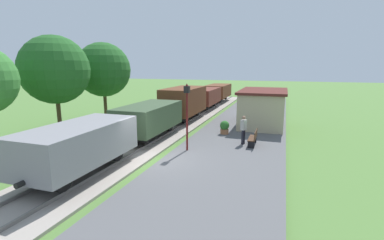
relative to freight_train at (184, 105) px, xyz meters
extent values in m
plane|color=#517A38|center=(2.40, -10.56, -1.46)|extent=(160.00, 160.00, 0.00)
cube|color=#565659|center=(5.60, -10.56, -1.34)|extent=(6.00, 60.00, 0.25)
cube|color=#9E9389|center=(0.00, -10.56, -1.40)|extent=(3.80, 60.00, 0.12)
cube|color=slate|center=(0.72, -10.56, -1.27)|extent=(0.07, 60.00, 0.14)
cube|color=slate|center=(-0.72, -10.56, -1.27)|extent=(0.07, 60.00, 0.14)
cube|color=gray|center=(0.00, -13.20, 0.12)|extent=(2.50, 5.60, 1.60)
cube|color=black|center=(0.00, -13.20, -0.53)|extent=(2.10, 5.15, 0.50)
cylinder|color=black|center=(0.00, -11.41, -0.78)|extent=(1.56, 0.84, 0.84)
cylinder|color=black|center=(0.00, -14.99, -0.78)|extent=(1.56, 0.84, 0.84)
cylinder|color=black|center=(0.00, -10.25, -0.53)|extent=(0.20, 0.30, 0.20)
cylinder|color=black|center=(0.00, -16.15, -0.53)|extent=(0.20, 0.30, 0.20)
cube|color=#384C33|center=(0.00, -6.60, 0.12)|extent=(2.50, 5.60, 1.60)
cube|color=black|center=(0.00, -6.60, -0.53)|extent=(2.10, 5.15, 0.50)
cylinder|color=black|center=(0.00, -4.81, -0.78)|extent=(1.56, 0.84, 0.84)
cylinder|color=black|center=(0.00, -8.39, -0.78)|extent=(1.56, 0.84, 0.84)
cylinder|color=black|center=(0.00, -3.65, -0.53)|extent=(0.20, 0.30, 0.20)
cylinder|color=black|center=(0.00, -9.55, -0.53)|extent=(0.20, 0.30, 0.20)
cube|color=brown|center=(0.00, 0.00, 0.42)|extent=(2.50, 5.60, 2.20)
cube|color=black|center=(0.00, 0.00, -0.53)|extent=(2.10, 5.15, 0.50)
cylinder|color=black|center=(0.00, 1.79, -0.78)|extent=(1.56, 0.84, 0.84)
cylinder|color=black|center=(0.00, -1.79, -0.78)|extent=(1.56, 0.84, 0.84)
cylinder|color=black|center=(0.00, 2.95, -0.53)|extent=(0.20, 0.30, 0.20)
cylinder|color=black|center=(0.00, -2.95, -0.53)|extent=(0.20, 0.30, 0.20)
cube|color=brown|center=(0.00, 6.60, 0.12)|extent=(2.50, 5.60, 1.60)
cube|color=black|center=(0.00, 6.60, -0.53)|extent=(2.10, 5.15, 0.50)
cylinder|color=black|center=(0.00, 8.39, -0.78)|extent=(1.56, 0.84, 0.84)
cylinder|color=black|center=(0.00, 4.81, -0.78)|extent=(1.56, 0.84, 0.84)
cylinder|color=black|center=(0.00, 9.55, -0.53)|extent=(0.20, 0.30, 0.20)
cylinder|color=black|center=(0.00, 3.65, -0.53)|extent=(0.20, 0.30, 0.20)
cube|color=brown|center=(0.00, 13.20, 0.12)|extent=(2.50, 5.60, 1.60)
cube|color=black|center=(0.00, 13.20, -0.53)|extent=(2.10, 5.15, 0.50)
cylinder|color=black|center=(0.00, 14.99, -0.78)|extent=(1.56, 0.84, 0.84)
cylinder|color=black|center=(0.00, 11.41, -0.78)|extent=(1.56, 0.84, 0.84)
cylinder|color=black|center=(0.00, 16.15, -0.53)|extent=(0.20, 0.30, 0.20)
cylinder|color=black|center=(0.00, 10.25, -0.53)|extent=(0.20, 0.30, 0.20)
cube|color=tan|center=(6.80, -0.58, 0.09)|extent=(3.20, 5.50, 2.60)
cube|color=#51231E|center=(6.80, -0.58, 1.48)|extent=(3.50, 5.80, 0.18)
cube|color=black|center=(5.19, -1.68, 0.22)|extent=(0.03, 0.90, 0.80)
cube|color=#422819|center=(6.70, -6.56, -0.77)|extent=(0.42, 1.50, 0.04)
cube|color=#422819|center=(6.89, -6.56, -0.53)|extent=(0.04, 1.50, 0.45)
cube|color=black|center=(6.70, -7.16, -1.00)|extent=(0.38, 0.06, 0.42)
cube|color=black|center=(6.70, -5.96, -1.00)|extent=(0.38, 0.06, 0.42)
cylinder|color=black|center=(6.11, -6.46, -0.78)|extent=(0.15, 0.15, 0.86)
cylinder|color=black|center=(6.17, -6.31, -0.78)|extent=(0.15, 0.15, 0.86)
cube|color=#B2ADA8|center=(6.14, -6.39, -0.05)|extent=(0.36, 0.44, 0.60)
sphere|color=#936B51|center=(6.14, -6.39, 0.39)|extent=(0.22, 0.22, 0.22)
cylinder|color=#9E6642|center=(4.57, -4.33, -1.04)|extent=(0.56, 0.56, 0.34)
sphere|color=#2D6B28|center=(4.57, -4.33, -0.62)|extent=(0.64, 0.64, 0.64)
cylinder|color=#591414|center=(3.37, -8.67, 0.39)|extent=(0.11, 0.11, 3.20)
cube|color=black|center=(3.37, -8.67, 2.17)|extent=(0.28, 0.28, 0.36)
sphere|color=#F2E5BF|center=(3.37, -8.67, 2.17)|extent=(0.20, 0.20, 0.20)
cone|color=#591414|center=(3.37, -8.67, 2.41)|extent=(0.20, 0.20, 0.16)
cylinder|color=#4C3823|center=(-6.51, -7.55, -0.03)|extent=(0.28, 0.28, 2.87)
sphere|color=#235B23|center=(-6.51, -7.55, 3.13)|extent=(4.61, 4.61, 4.61)
cylinder|color=#4C3823|center=(-6.40, -2.40, -0.06)|extent=(0.28, 0.28, 2.82)
sphere|color=#235B23|center=(-6.40, -2.40, 3.06)|extent=(4.57, 4.57, 4.57)
camera|label=1|loc=(8.30, -22.56, 3.43)|focal=25.80mm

